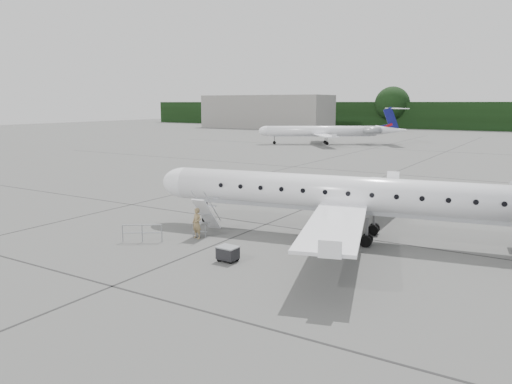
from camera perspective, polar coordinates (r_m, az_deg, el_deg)
The scene contains 8 objects.
ground at distance 27.28m, azimuth 10.92°, elevation -6.59°, with size 320.00×320.00×0.00m, color #60605D.
terminal_building at distance 156.06m, azimuth 1.21°, elevation 9.16°, with size 40.00×14.00×10.00m, color gray.
main_regional_jet at distance 28.96m, azimuth 11.20°, elevation 1.71°, with size 28.22×20.32×7.23m, color white, non-canonical shape.
airstair at distance 30.11m, azimuth -5.68°, elevation -2.63°, with size 0.85×2.15×2.27m, color white, non-canonical shape.
passenger at distance 29.11m, azimuth -6.77°, elevation -3.57°, with size 0.66×0.43×1.80m, color #8E764D.
safety_railing at distance 28.96m, azimuth -12.88°, elevation -4.65°, with size 2.20×0.08×1.00m, color #94979C, non-canonical shape.
baggage_cart at distance 24.98m, azimuth -3.24°, elevation -7.01°, with size 0.95×0.77×0.82m, color black, non-canonical shape.
bg_regional_left at distance 95.52m, azimuth 7.47°, elevation 7.50°, with size 26.32×18.95×6.90m, color white, non-canonical shape.
Camera 1 is at (9.08, -24.51, 7.79)m, focal length 35.00 mm.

